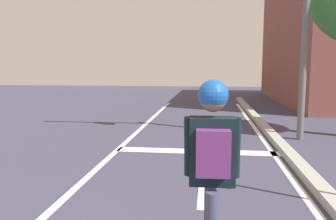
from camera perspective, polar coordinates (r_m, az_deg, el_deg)
lane_line_center at (r=6.94m, az=-9.81°, el=-7.79°), size 0.12×20.00×0.01m
lane_line_curbside at (r=6.80m, az=18.46°, el=-8.41°), size 0.12×20.00×0.01m
stop_bar at (r=7.28m, az=5.00°, el=-7.00°), size 3.48×0.40×0.01m
lane_arrow_stem at (r=5.12m, az=6.09°, el=-13.34°), size 0.16×1.40×0.01m
lane_arrow_head at (r=5.92m, az=6.23°, el=-10.42°), size 0.71×0.71×0.01m
curb_strip at (r=6.83m, az=20.56°, el=-7.83°), size 0.24×24.00×0.14m
skater at (r=2.73m, az=7.52°, el=-7.58°), size 0.45×0.61×1.63m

